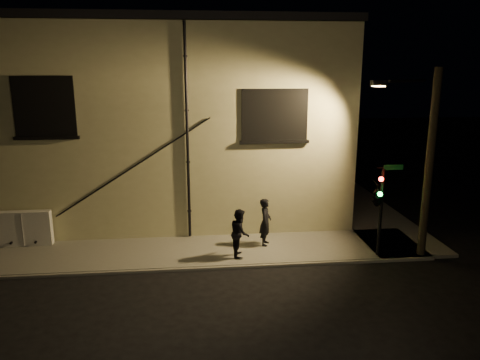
{
  "coord_description": "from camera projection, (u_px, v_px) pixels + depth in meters",
  "views": [
    {
      "loc": [
        -1.68,
        -15.02,
        6.88
      ],
      "look_at": [
        0.12,
        1.8,
        2.71
      ],
      "focal_mm": 35.0,
      "sensor_mm": 36.0,
      "label": 1
    }
  ],
  "objects": [
    {
      "name": "building",
      "position": [
        164.0,
        115.0,
        23.64
      ],
      "size": [
        16.2,
        12.23,
        8.8
      ],
      "color": "#B9B684",
      "rests_on": "ground"
    },
    {
      "name": "pedestrian_a",
      "position": [
        265.0,
        222.0,
        17.89
      ],
      "size": [
        0.62,
        0.77,
        1.84
      ],
      "primitive_type": "imported",
      "rotation": [
        0.0,
        0.0,
        1.27
      ],
      "color": "black",
      "rests_on": "sidewalk"
    },
    {
      "name": "utility_cabinet",
      "position": [
        24.0,
        228.0,
        17.9
      ],
      "size": [
        2.06,
        0.35,
        1.35
      ],
      "primitive_type": "cube",
      "color": "beige",
      "rests_on": "sidewalk"
    },
    {
      "name": "traffic_signal",
      "position": [
        378.0,
        196.0,
        16.47
      ],
      "size": [
        1.27,
        1.98,
        3.36
      ],
      "color": "black",
      "rests_on": "sidewalk"
    },
    {
      "name": "streetlamp_pole",
      "position": [
        426.0,
        160.0,
        16.41
      ],
      "size": [
        2.02,
        1.38,
        6.82
      ],
      "color": "black",
      "rests_on": "ground"
    },
    {
      "name": "ground",
      "position": [
        242.0,
        268.0,
        16.32
      ],
      "size": [
        90.0,
        90.0,
        0.0
      ],
      "primitive_type": "plane",
      "color": "black"
    },
    {
      "name": "pedestrian_b",
      "position": [
        240.0,
        233.0,
        16.85
      ],
      "size": [
        0.73,
        0.91,
        1.76
      ],
      "primitive_type": "imported",
      "rotation": [
        0.0,
        0.0,
        1.49
      ],
      "color": "black",
      "rests_on": "sidewalk"
    },
    {
      "name": "sidewalk",
      "position": [
        259.0,
        224.0,
        20.67
      ],
      "size": [
        21.0,
        16.0,
        0.12
      ],
      "color": "#5E5E55",
      "rests_on": "ground"
    }
  ]
}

